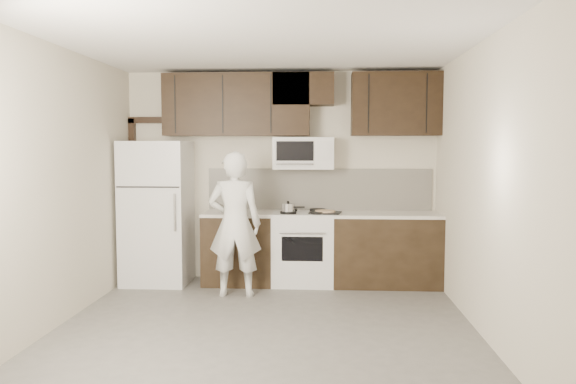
# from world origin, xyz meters

# --- Properties ---
(floor) EXTENTS (4.50, 4.50, 0.00)m
(floor) POSITION_xyz_m (0.00, 0.00, 0.00)
(floor) COLOR #595653
(floor) RESTS_ON ground
(back_wall) EXTENTS (4.00, 0.00, 4.00)m
(back_wall) POSITION_xyz_m (0.00, 2.25, 1.35)
(back_wall) COLOR beige
(back_wall) RESTS_ON ground
(ceiling) EXTENTS (4.50, 4.50, 0.00)m
(ceiling) POSITION_xyz_m (0.00, 0.00, 2.70)
(ceiling) COLOR white
(ceiling) RESTS_ON back_wall
(counter_run) EXTENTS (2.95, 0.64, 0.91)m
(counter_run) POSITION_xyz_m (0.60, 1.94, 0.46)
(counter_run) COLOR black
(counter_run) RESTS_ON floor
(stove) EXTENTS (0.76, 0.66, 0.94)m
(stove) POSITION_xyz_m (0.30, 1.94, 0.46)
(stove) COLOR silver
(stove) RESTS_ON floor
(backsplash) EXTENTS (2.90, 0.02, 0.54)m
(backsplash) POSITION_xyz_m (0.50, 2.24, 1.18)
(backsplash) COLOR silver
(backsplash) RESTS_ON counter_run
(upper_cabinets) EXTENTS (3.48, 0.35, 0.78)m
(upper_cabinets) POSITION_xyz_m (0.21, 2.08, 2.28)
(upper_cabinets) COLOR black
(upper_cabinets) RESTS_ON back_wall
(microwave) EXTENTS (0.76, 0.42, 0.40)m
(microwave) POSITION_xyz_m (0.30, 2.06, 1.65)
(microwave) COLOR silver
(microwave) RESTS_ON upper_cabinets
(refrigerator) EXTENTS (0.80, 0.76, 1.80)m
(refrigerator) POSITION_xyz_m (-1.55, 1.89, 0.90)
(refrigerator) COLOR silver
(refrigerator) RESTS_ON floor
(door_trim) EXTENTS (0.50, 0.08, 2.12)m
(door_trim) POSITION_xyz_m (-1.92, 2.21, 1.25)
(door_trim) COLOR black
(door_trim) RESTS_ON floor
(saucepan) EXTENTS (0.29, 0.17, 0.16)m
(saucepan) POSITION_xyz_m (0.12, 1.79, 0.97)
(saucepan) COLOR silver
(saucepan) RESTS_ON stove
(baking_tray) EXTENTS (0.41, 0.34, 0.02)m
(baking_tray) POSITION_xyz_m (0.58, 1.83, 0.92)
(baking_tray) COLOR black
(baking_tray) RESTS_ON counter_run
(pizza) EXTENTS (0.29, 0.29, 0.02)m
(pizza) POSITION_xyz_m (0.58, 1.83, 0.94)
(pizza) COLOR beige
(pizza) RESTS_ON baking_tray
(person) EXTENTS (0.63, 0.42, 1.68)m
(person) POSITION_xyz_m (-0.47, 1.32, 0.84)
(person) COLOR silver
(person) RESTS_ON floor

